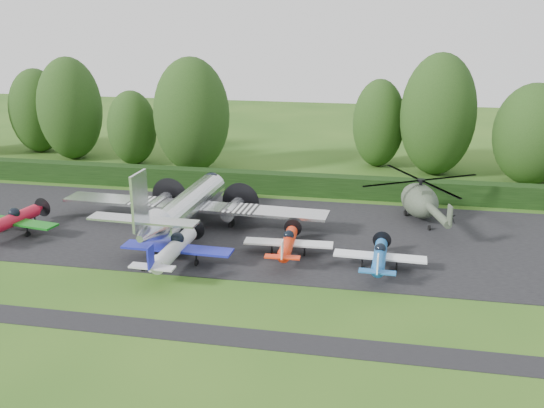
% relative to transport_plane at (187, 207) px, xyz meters
% --- Properties ---
extents(ground, '(160.00, 160.00, 0.00)m').
position_rel_transport_plane_xyz_m(ground, '(2.86, -9.54, -2.01)').
color(ground, '#234D15').
rests_on(ground, ground).
extents(apron, '(70.00, 18.00, 0.01)m').
position_rel_transport_plane_xyz_m(apron, '(2.86, 0.46, -2.00)').
color(apron, black).
rests_on(apron, ground).
extents(taxiway_verge, '(70.00, 2.00, 0.00)m').
position_rel_transport_plane_xyz_m(taxiway_verge, '(2.86, -15.54, -2.00)').
color(taxiway_verge, black).
rests_on(taxiway_verge, ground).
extents(hedgerow, '(90.00, 1.60, 2.00)m').
position_rel_transport_plane_xyz_m(hedgerow, '(2.86, 11.46, -2.01)').
color(hedgerow, black).
rests_on(hedgerow, ground).
extents(transport_plane, '(22.44, 17.21, 7.19)m').
position_rel_transport_plane_xyz_m(transport_plane, '(0.00, 0.00, 0.00)').
color(transport_plane, silver).
rests_on(transport_plane, ground).
extents(light_plane_red, '(7.58, 7.97, 2.91)m').
position_rel_transport_plane_xyz_m(light_plane_red, '(-13.32, -3.83, -0.79)').
color(light_plane_red, red).
rests_on(light_plane_red, ground).
extents(light_plane_white, '(7.94, 8.35, 3.05)m').
position_rel_transport_plane_xyz_m(light_plane_white, '(1.39, -6.93, -0.74)').
color(light_plane_white, silver).
rests_on(light_plane_white, ground).
extents(light_plane_orange, '(6.46, 6.79, 2.48)m').
position_rel_transport_plane_xyz_m(light_plane_orange, '(8.87, -3.84, -0.97)').
color(light_plane_orange, red).
rests_on(light_plane_orange, ground).
extents(light_plane_blue, '(6.33, 6.66, 2.43)m').
position_rel_transport_plane_xyz_m(light_plane_blue, '(15.42, -5.07, -0.99)').
color(light_plane_blue, '#1B5DA7').
rests_on(light_plane_blue, ground).
extents(helicopter, '(10.89, 12.75, 3.51)m').
position_rel_transport_plane_xyz_m(helicopter, '(18.48, 6.27, -0.12)').
color(helicopter, '#394535').
rests_on(helicopter, ground).
extents(tree_0, '(7.79, 7.79, 10.23)m').
position_rel_transport_plane_xyz_m(tree_0, '(29.81, 19.53, 3.10)').
color(tree_0, black).
rests_on(tree_0, ground).
extents(tree_1, '(5.75, 5.75, 9.79)m').
position_rel_transport_plane_xyz_m(tree_1, '(14.50, 24.02, 2.87)').
color(tree_1, black).
rests_on(tree_1, ground).
extents(tree_2, '(6.56, 6.56, 10.24)m').
position_rel_transport_plane_xyz_m(tree_2, '(-26.87, 23.47, 3.10)').
color(tree_2, black).
rests_on(tree_2, ground).
extents(tree_4, '(5.53, 5.53, 8.42)m').
position_rel_transport_plane_xyz_m(tree_4, '(-12.93, 19.71, 2.19)').
color(tree_4, black).
rests_on(tree_4, ground).
extents(tree_6, '(7.37, 7.37, 11.90)m').
position_rel_transport_plane_xyz_m(tree_6, '(-21.02, 20.94, 3.93)').
color(tree_6, black).
rests_on(tree_6, ground).
extents(tree_7, '(8.14, 8.14, 12.36)m').
position_rel_transport_plane_xyz_m(tree_7, '(-5.22, 17.91, 4.16)').
color(tree_7, black).
rests_on(tree_7, ground).
extents(tree_9, '(7.87, 7.87, 12.88)m').
position_rel_transport_plane_xyz_m(tree_9, '(20.64, 21.65, 4.42)').
color(tree_9, black).
rests_on(tree_9, ground).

